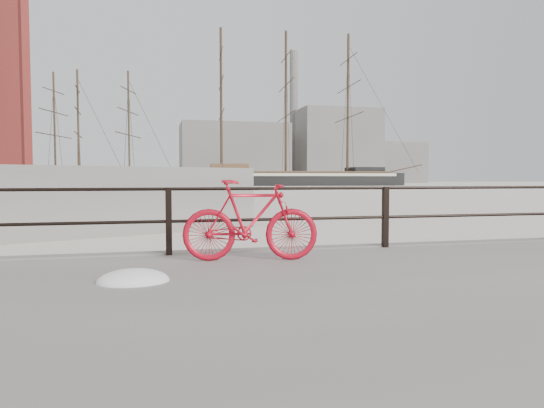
{
  "coord_description": "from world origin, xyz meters",
  "views": [
    {
      "loc": [
        -3.7,
        -7.45,
        1.48
      ],
      "look_at": [
        -1.53,
        1.5,
        1.0
      ],
      "focal_mm": 32.0,
      "sensor_mm": 36.0,
      "label": 1
    }
  ],
  "objects": [
    {
      "name": "schooner_mid",
      "position": [
        -14.25,
        82.48,
        0.0
      ],
      "size": [
        31.56,
        20.41,
        20.99
      ],
      "primitive_type": null,
      "rotation": [
        0.0,
        0.0,
        -0.3
      ],
      "color": "silver",
      "rests_on": "ground"
    },
    {
      "name": "schooner_left",
      "position": [
        -20.57,
        71.54,
        0.0
      ],
      "size": [
        25.49,
        12.58,
        18.89
      ],
      "primitive_type": null,
      "rotation": [
        0.0,
        0.0,
        0.05
      ],
      "color": "beige",
      "rests_on": "ground"
    },
    {
      "name": "ground",
      "position": [
        0.0,
        0.0,
        0.0
      ],
      "size": [
        400.0,
        400.0,
        0.0
      ],
      "primitive_type": "plane",
      "color": "white",
      "rests_on": "ground"
    },
    {
      "name": "industrial_west",
      "position": [
        20.0,
        140.0,
        9.0
      ],
      "size": [
        32.0,
        18.0,
        18.0
      ],
      "primitive_type": "cube",
      "color": "gray",
      "rests_on": "ground"
    },
    {
      "name": "bicycle",
      "position": [
        -2.42,
        -0.92,
        0.91
      ],
      "size": [
        1.87,
        0.57,
        1.12
      ],
      "primitive_type": "imported",
      "rotation": [
        0.0,
        0.0,
        -0.16
      ],
      "color": "red",
      "rests_on": "promenade"
    },
    {
      "name": "barque_black",
      "position": [
        23.33,
        91.57,
        0.0
      ],
      "size": [
        60.96,
        24.06,
        33.77
      ],
      "primitive_type": null,
      "rotation": [
        0.0,
        0.0,
        -0.08
      ],
      "color": "black",
      "rests_on": "ground"
    },
    {
      "name": "guardrail",
      "position": [
        0.0,
        -0.15,
        0.85
      ],
      "size": [
        28.0,
        0.1,
        1.0
      ],
      "primitive_type": null,
      "color": "black",
      "rests_on": "promenade"
    },
    {
      "name": "industrial_east",
      "position": [
        78.0,
        150.0,
        7.0
      ],
      "size": [
        20.0,
        16.0,
        14.0
      ],
      "primitive_type": "cube",
      "color": "gray",
      "rests_on": "ground"
    },
    {
      "name": "smokestack",
      "position": [
        42.0,
        150.0,
        22.0
      ],
      "size": [
        2.8,
        2.8,
        44.0
      ],
      "primitive_type": "cylinder",
      "color": "gray",
      "rests_on": "ground"
    },
    {
      "name": "industrial_mid",
      "position": [
        55.0,
        145.0,
        12.0
      ],
      "size": [
        26.0,
        20.0,
        24.0
      ],
      "primitive_type": "cube",
      "color": "gray",
      "rests_on": "ground"
    }
  ]
}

